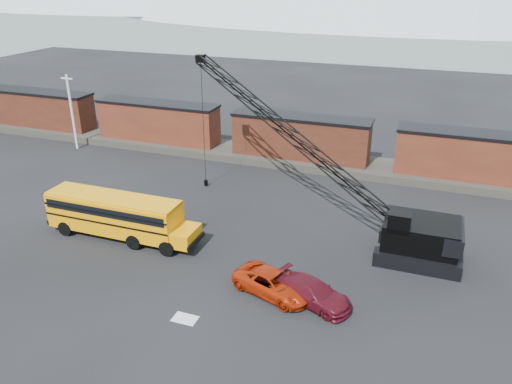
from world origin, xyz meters
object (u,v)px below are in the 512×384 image
maroon_suv (313,292)px  crawler_crane (291,134)px  red_pickup (274,283)px  school_bus (119,215)px

maroon_suv → crawler_crane: size_ratio=0.22×
red_pickup → crawler_crane: (-2.11, 10.29, 6.02)m
school_bus → maroon_suv: school_bus is taller
school_bus → red_pickup: bearing=-12.5°
maroon_suv → crawler_crane: (-4.52, 10.37, 6.02)m
red_pickup → maroon_suv: 2.41m
maroon_suv → crawler_crane: crawler_crane is taller
red_pickup → maroon_suv: bearing=-73.5°
school_bus → maroon_suv: bearing=-10.9°
school_bus → crawler_crane: 13.83m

